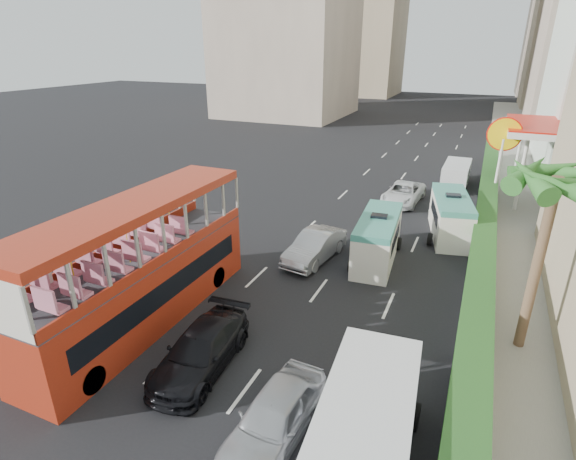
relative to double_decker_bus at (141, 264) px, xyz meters
The scene contains 15 objects.
ground_plane 6.51m from the double_decker_bus, ahead, with size 200.00×200.00×0.00m, color black.
double_decker_bus is the anchor object (origin of this frame).
car_silver_lane_a 9.37m from the double_decker_bus, 61.57° to the left, with size 1.58×4.54×1.50m, color #ACAFB3.
car_silver_lane_b 8.38m from the double_decker_bus, 24.10° to the right, with size 1.74×4.33×1.48m, color #ACAFB3.
car_black 4.73m from the double_decker_bus, 23.23° to the right, with size 1.97×4.85×1.41m, color black.
van_asset 20.36m from the double_decker_bus, 70.31° to the left, with size 2.26×4.91×1.36m, color silver.
minibus_near 11.76m from the double_decker_bus, 51.69° to the left, with size 1.80×5.39×2.39m, color silver.
minibus_far 17.51m from the double_decker_bus, 53.62° to the left, with size 1.81×5.44×2.41m, color silver.
panel_van_near 10.42m from the double_decker_bus, 17.78° to the right, with size 2.27×5.68×2.27m, color silver.
panel_van_far 26.57m from the double_decker_bus, 68.21° to the left, with size 1.85×4.63×1.85m, color silver.
sidewalk 29.26m from the double_decker_bus, 59.04° to the left, with size 6.00×120.00×0.18m, color #99968C.
kerb_wall 18.66m from the double_decker_bus, 48.93° to the left, with size 0.30×44.00×1.00m, color silver.
hedge 18.60m from the double_decker_bus, 48.93° to the left, with size 1.10×44.00×0.70m, color #2D6626.
palm_tree 14.39m from the double_decker_bus, 16.16° to the left, with size 0.36×0.36×6.40m, color brown.
shell_station 28.02m from the double_decker_bus, 55.18° to the left, with size 6.50×8.00×5.50m, color silver.
Camera 1 is at (5.51, -11.95, 10.44)m, focal length 28.00 mm.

